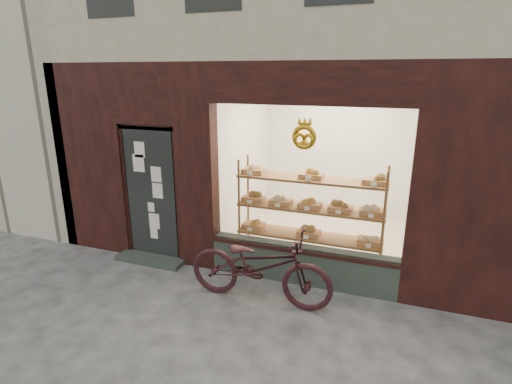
% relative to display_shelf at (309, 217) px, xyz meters
% --- Properties ---
extents(ground, '(90.00, 90.00, 0.00)m').
position_rel_display_shelf_xyz_m(ground, '(-0.45, -2.55, -0.85)').
color(ground, '#393939').
extents(display_shelf, '(2.20, 0.45, 1.70)m').
position_rel_display_shelf_xyz_m(display_shelf, '(0.00, 0.00, 0.00)').
color(display_shelf, brown).
rests_on(display_shelf, ground).
extents(bicycle, '(1.96, 0.70, 1.03)m').
position_rel_display_shelf_xyz_m(bicycle, '(-0.40, -1.12, -0.34)').
color(bicycle, black).
rests_on(bicycle, ground).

